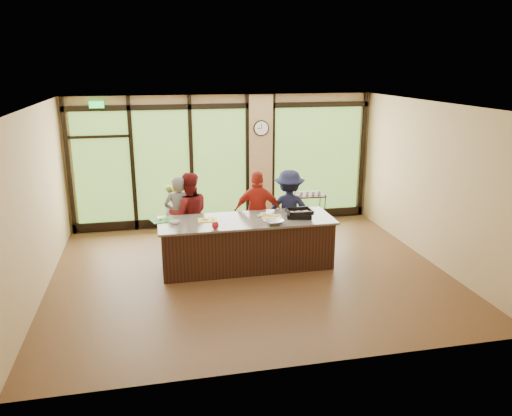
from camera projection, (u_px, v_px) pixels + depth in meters
name	position (u px, v px, depth m)	size (l,w,h in m)	color
floor	(250.00, 272.00, 9.09)	(7.00, 7.00, 0.00)	brown
ceiling	(249.00, 105.00, 8.26)	(7.00, 7.00, 0.00)	silver
back_wall	(224.00, 161.00, 11.49)	(7.00, 7.00, 0.00)	tan
left_wall	(35.00, 204.00, 7.97)	(6.00, 6.00, 0.00)	tan
right_wall	(432.00, 183.00, 9.38)	(6.00, 6.00, 0.00)	tan
window_wall	(231.00, 166.00, 11.51)	(6.90, 0.12, 3.00)	tan
island_base	(246.00, 244.00, 9.25)	(3.10, 1.00, 0.88)	black
countertop	(246.00, 220.00, 9.12)	(3.20, 1.10, 0.04)	slate
wall_clock	(261.00, 128.00, 11.33)	(0.36, 0.04, 0.36)	black
cook_left	(179.00, 216.00, 9.69)	(0.59, 0.39, 1.61)	slate
cook_midleft	(189.00, 215.00, 9.71)	(0.81, 0.63, 1.67)	maroon
cook_midright	(258.00, 213.00, 9.85)	(0.97, 0.40, 1.66)	#AA251A
cook_right	(289.00, 210.00, 10.05)	(1.06, 0.61, 1.64)	#191A37
roasting_pan	(299.00, 215.00, 9.24)	(0.45, 0.35, 0.08)	black
mixing_bowl	(274.00, 222.00, 8.83)	(0.34, 0.34, 0.08)	silver
cutting_board_left	(163.00, 220.00, 9.05)	(0.40, 0.30, 0.01)	#338E34
cutting_board_center	(208.00, 220.00, 9.06)	(0.35, 0.27, 0.01)	yellow
cutting_board_right	(271.00, 217.00, 9.27)	(0.37, 0.28, 0.01)	yellow
prep_bowl_near	(175.00, 222.00, 8.86)	(0.17, 0.17, 0.05)	silver
prep_bowl_mid	(260.00, 216.00, 9.27)	(0.12, 0.12, 0.04)	silver
prep_bowl_far	(263.00, 214.00, 9.39)	(0.13, 0.13, 0.03)	silver
red_ramekin	(215.00, 226.00, 8.60)	(0.12, 0.12, 0.10)	red
flower_stand	(179.00, 224.00, 10.49)	(0.41, 0.41, 0.82)	black
flower_vase	(178.00, 200.00, 10.35)	(0.23, 0.23, 0.24)	#8F764E
bar_cart	(310.00, 207.00, 11.27)	(0.67, 0.39, 0.91)	black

